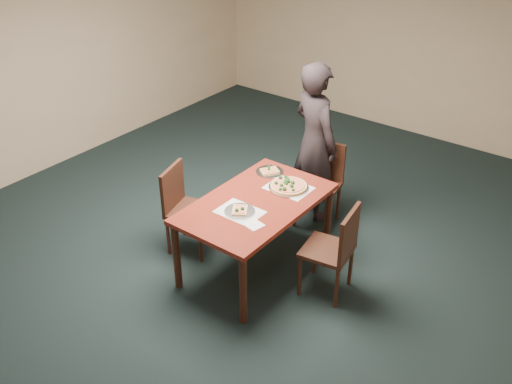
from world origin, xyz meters
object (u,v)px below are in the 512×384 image
Objects in this scene: slice_plate_near at (240,211)px; diner at (315,142)px; chair_far at (321,179)px; chair_right at (336,247)px; pizza_pan at (288,186)px; dining_table at (256,210)px; slice_plate_far at (270,171)px; chair_left at (184,204)px.

diner is at bearing 94.10° from slice_plate_near.
chair_far is 0.52× the size of diner.
chair_right is 2.33× the size of pizza_pan.
chair_right is (0.80, 0.12, -0.14)m from dining_table.
pizza_pan is (-0.70, 0.27, 0.26)m from chair_right.
pizza_pan is at bearing -119.84° from chair_right.
slice_plate_far is (-0.33, 0.15, -0.01)m from pizza_pan.
slice_plate_near reaches higher than dining_table.
slice_plate_far is (-0.13, -0.64, -0.12)m from diner.
slice_plate_far is at bearing -120.87° from chair_right.
chair_left is at bearing -131.85° from chair_far.
chair_right is 0.91m from slice_plate_near.
chair_left is at bearing 85.82° from diner.
diner reaches higher than slice_plate_far.
chair_right is at bearing 8.39° from dining_table.
chair_left is at bearing 175.72° from slice_plate_near.
chair_right is at bearing -95.65° from chair_left.
slice_plate_near is (0.10, -1.41, -0.12)m from diner.
chair_far is 1.24m from chair_right.
slice_plate_near is (-0.05, -1.33, 0.25)m from chair_far.
diner reaches higher than chair_far.
chair_far and chair_left have the same top height.
chair_left is 0.93m from slice_plate_far.
dining_table is at bearing -101.49° from chair_far.
diner is at bearing -42.62° from chair_left.
chair_far reaches higher than slice_plate_far.
slice_plate_near is at bearing -110.56° from chair_left.
pizza_pan is at bearing -94.81° from chair_far.
chair_far is 3.25× the size of slice_plate_far.
slice_plate_far is at bearing 156.10° from pizza_pan.
chair_right is 3.25× the size of slice_plate_far.
slice_plate_far is (-1.03, 0.41, 0.25)m from chair_right.
diner is at bearing -148.45° from chair_right.
chair_far is 2.33× the size of pizza_pan.
chair_right is at bearing -21.76° from slice_plate_far.
chair_left reaches higher than pizza_pan.
chair_far is 1.00× the size of chair_left.
chair_right reaches higher than pizza_pan.
chair_left is 1.60m from chair_right.
slice_plate_far reaches higher than dining_table.
slice_plate_near is at bearing -73.53° from slice_plate_far.
slice_plate_near reaches higher than slice_plate_far.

